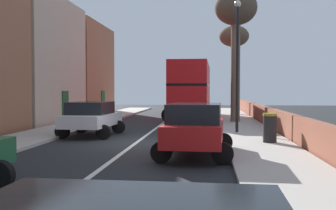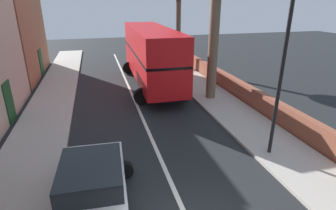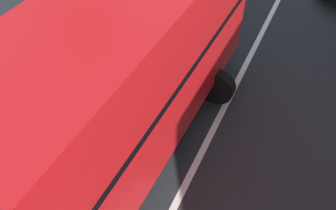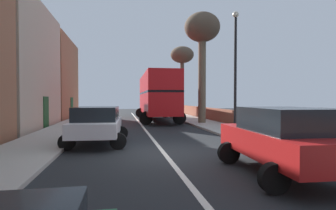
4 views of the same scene
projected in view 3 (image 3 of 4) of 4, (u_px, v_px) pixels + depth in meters
double_decker_bus at (84, 117)px, 6.37m from camera, size 3.72×11.02×4.06m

